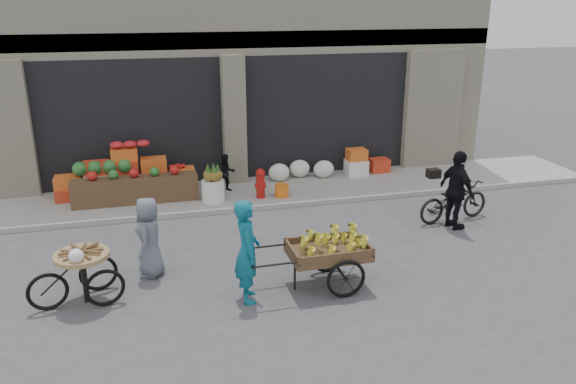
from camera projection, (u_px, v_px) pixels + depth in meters
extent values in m
plane|color=#424244|center=(283.00, 271.00, 9.89)|extent=(80.00, 80.00, 0.00)
cube|color=gray|center=(242.00, 194.00, 13.63)|extent=(18.00, 2.20, 0.12)
cube|color=beige|center=(214.00, 37.00, 16.25)|extent=(14.00, 6.00, 7.00)
cube|color=gray|center=(229.00, 40.00, 13.61)|extent=(14.00, 0.30, 0.40)
cube|color=black|center=(131.00, 118.00, 14.25)|extent=(4.40, 1.60, 3.10)
cube|color=black|center=(317.00, 109.00, 15.42)|extent=(4.40, 1.60, 3.10)
cube|color=beige|center=(233.00, 120.00, 14.06)|extent=(0.55, 0.80, 3.22)
cube|color=brown|center=(136.00, 190.00, 12.79)|extent=(2.80, 0.45, 0.60)
sphere|color=#1E5923|center=(103.00, 167.00, 12.93)|extent=(0.34, 0.34, 0.34)
cylinder|color=silver|center=(213.00, 191.00, 12.89)|extent=(0.52, 0.52, 0.50)
cylinder|color=#A5140F|center=(260.00, 186.00, 13.09)|extent=(0.20, 0.20, 0.56)
sphere|color=#A5140F|center=(260.00, 173.00, 12.99)|extent=(0.22, 0.22, 0.22)
cylinder|color=orange|center=(282.00, 190.00, 13.21)|extent=(0.32, 0.32, 0.30)
ellipsoid|color=silver|center=(302.00, 171.00, 14.48)|extent=(1.70, 0.60, 0.44)
imported|color=black|center=(226.00, 173.00, 13.46)|extent=(0.51, 0.43, 0.93)
cube|color=brown|center=(328.00, 253.00, 9.21)|extent=(1.31, 0.87, 0.12)
torus|color=black|center=(346.00, 279.00, 8.91)|extent=(0.65, 0.07, 0.65)
torus|color=black|center=(327.00, 255.00, 9.76)|extent=(0.65, 0.07, 0.65)
cylinder|color=black|center=(295.00, 275.00, 9.17)|extent=(0.04, 0.04, 0.54)
imported|color=#0F5C74|center=(247.00, 251.00, 8.70)|extent=(0.44, 0.64, 1.68)
cylinder|color=#9E7F51|center=(82.00, 255.00, 8.64)|extent=(1.01, 1.01, 0.07)
cube|color=black|center=(85.00, 279.00, 8.77)|extent=(0.10, 0.10, 0.80)
torus|color=black|center=(105.00, 288.00, 8.68)|extent=(0.62, 0.20, 0.62)
torus|color=black|center=(99.00, 273.00, 9.15)|extent=(0.62, 0.20, 0.62)
torus|color=black|center=(48.00, 292.00, 8.56)|extent=(0.62, 0.20, 0.62)
imported|color=slate|center=(149.00, 237.00, 9.54)|extent=(0.61, 0.78, 1.41)
imported|color=black|center=(454.00, 200.00, 12.02)|extent=(1.79, 0.86, 0.90)
imported|color=black|center=(457.00, 190.00, 11.48)|extent=(0.55, 1.02, 1.66)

